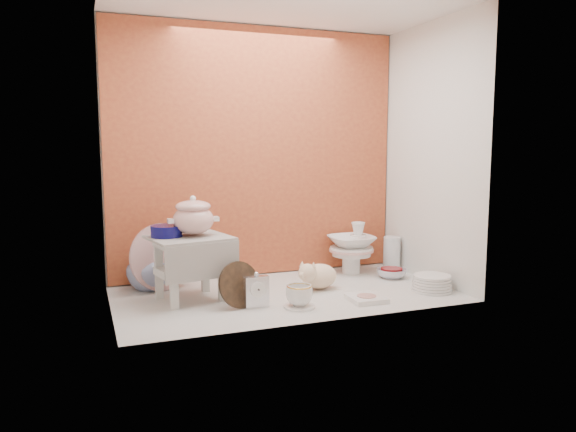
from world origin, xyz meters
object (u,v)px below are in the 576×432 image
object	(u,v)px
crystal_bowl	(391,273)
mantel_clock	(256,290)
floral_platter	(162,257)
blue_white_vase	(149,266)
dinner_plate_stack	(432,283)
step_stool	(190,268)
soup_tureen	(193,216)
porcelain_tower	(351,248)
plush_pig	(319,276)
gold_rim_teacup	(299,295)

from	to	relation	value
crystal_bowl	mantel_clock	bearing A→B (deg)	-163.09
floral_platter	blue_white_vase	xyz separation A→B (m)	(-0.06, 0.05, -0.05)
blue_white_vase	dinner_plate_stack	world-z (taller)	blue_white_vase
step_stool	soup_tureen	distance (m)	0.27
mantel_clock	porcelain_tower	world-z (taller)	porcelain_tower
mantel_clock	plush_pig	xyz separation A→B (m)	(0.43, 0.20, -0.01)
floral_platter	mantel_clock	bearing A→B (deg)	-52.21
gold_rim_teacup	dinner_plate_stack	size ratio (longest dim) A/B	0.60
gold_rim_teacup	dinner_plate_stack	world-z (taller)	gold_rim_teacup
gold_rim_teacup	dinner_plate_stack	distance (m)	0.80
crystal_bowl	porcelain_tower	xyz separation A→B (m)	(-0.17, 0.20, 0.13)
floral_platter	porcelain_tower	world-z (taller)	floral_platter
mantel_clock	dinner_plate_stack	distance (m)	1.00
floral_platter	porcelain_tower	size ratio (longest dim) A/B	1.16
floral_platter	crystal_bowl	bearing A→B (deg)	-9.00
soup_tureen	mantel_clock	world-z (taller)	soup_tureen
dinner_plate_stack	porcelain_tower	xyz separation A→B (m)	(-0.22, 0.54, 0.12)
blue_white_vase	soup_tureen	bearing A→B (deg)	-54.67
soup_tureen	blue_white_vase	world-z (taller)	soup_tureen
crystal_bowl	porcelain_tower	bearing A→B (deg)	129.70
dinner_plate_stack	crystal_bowl	world-z (taller)	dinner_plate_stack
soup_tureen	mantel_clock	distance (m)	0.51
mantel_clock	dinner_plate_stack	xyz separation A→B (m)	(0.99, -0.05, -0.04)
porcelain_tower	blue_white_vase	bearing A→B (deg)	177.40
mantel_clock	plush_pig	world-z (taller)	mantel_clock
blue_white_vase	gold_rim_teacup	bearing A→B (deg)	-44.07
blue_white_vase	dinner_plate_stack	xyz separation A→B (m)	(1.44, -0.60, -0.09)
step_stool	soup_tureen	world-z (taller)	soup_tureen
step_stool	plush_pig	size ratio (longest dim) A/B	1.51
soup_tureen	floral_platter	bearing A→B (deg)	120.21
crystal_bowl	porcelain_tower	size ratio (longest dim) A/B	0.55
step_stool	plush_pig	bearing A→B (deg)	-15.60
dinner_plate_stack	mantel_clock	bearing A→B (deg)	177.04
soup_tureen	floral_platter	size ratio (longest dim) A/B	0.67
crystal_bowl	step_stool	bearing A→B (deg)	-178.46
soup_tureen	dinner_plate_stack	distance (m)	1.34
soup_tureen	gold_rim_teacup	world-z (taller)	soup_tureen
mantel_clock	crystal_bowl	distance (m)	0.99
dinner_plate_stack	blue_white_vase	bearing A→B (deg)	157.52
soup_tureen	dinner_plate_stack	bearing A→B (deg)	-14.38
step_stool	crystal_bowl	bearing A→B (deg)	-10.02
plush_pig	gold_rim_teacup	world-z (taller)	plush_pig
dinner_plate_stack	crystal_bowl	xyz separation A→B (m)	(-0.05, 0.34, -0.02)
blue_white_vase	plush_pig	distance (m)	0.94
mantel_clock	plush_pig	distance (m)	0.48
blue_white_vase	crystal_bowl	world-z (taller)	blue_white_vase
step_stool	soup_tureen	size ratio (longest dim) A/B	1.55
dinner_plate_stack	porcelain_tower	size ratio (longest dim) A/B	0.69
gold_rim_teacup	porcelain_tower	world-z (taller)	porcelain_tower
gold_rim_teacup	floral_platter	bearing A→B (deg)	135.26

